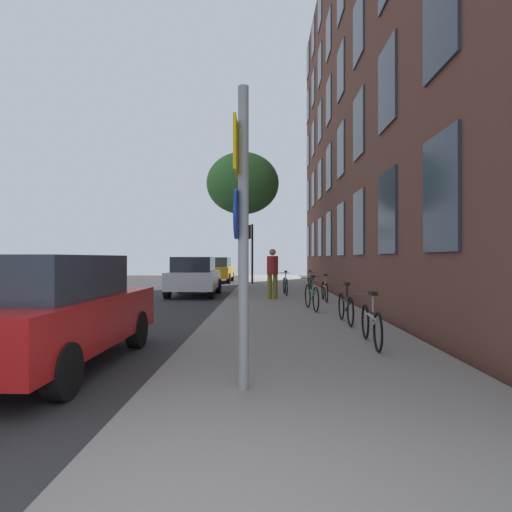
{
  "coord_description": "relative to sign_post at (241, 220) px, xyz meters",
  "views": [
    {
      "loc": [
        0.4,
        -2.15,
        1.59
      ],
      "look_at": [
        0.07,
        13.98,
        1.67
      ],
      "focal_mm": 29.55,
      "sensor_mm": 36.0,
      "label": 1
    }
  ],
  "objects": [
    {
      "name": "car_2",
      "position": [
        -2.79,
        22.63,
        -1.17
      ],
      "size": [
        1.89,
        4.37,
        1.62
      ],
      "color": "orange",
      "rests_on": "road_asphalt"
    },
    {
      "name": "road_asphalt",
      "position": [
        -4.64,
        12.42,
        -2.01
      ],
      "size": [
        7.0,
        38.0,
        0.01
      ],
      "primitive_type": "cube",
      "color": "#2D2D30",
      "rests_on": "ground"
    },
    {
      "name": "bicycle_1",
      "position": [
        2.1,
        4.81,
        -1.54
      ],
      "size": [
        0.42,
        1.69,
        0.93
      ],
      "color": "black",
      "rests_on": "sidewalk"
    },
    {
      "name": "bicycle_2",
      "position": [
        1.6,
        7.21,
        -1.51
      ],
      "size": [
        0.42,
        1.73,
        0.98
      ],
      "color": "black",
      "rests_on": "sidewalk"
    },
    {
      "name": "tree_near",
      "position": [
        -0.81,
        15.93,
        3.2
      ],
      "size": [
        3.55,
        3.55,
        6.65
      ],
      "color": "brown",
      "rests_on": "sidewalk"
    },
    {
      "name": "sign_post",
      "position": [
        0.0,
        0.0,
        0.0
      ],
      "size": [
        0.16,
        0.6,
        3.41
      ],
      "color": "gray",
      "rests_on": "sidewalk"
    },
    {
      "name": "bicycle_3",
      "position": [
        2.31,
        9.61,
        -1.53
      ],
      "size": [
        0.42,
        1.66,
        0.93
      ],
      "color": "black",
      "rests_on": "sidewalk"
    },
    {
      "name": "bicycle_0",
      "position": [
        2.07,
        2.4,
        -1.54
      ],
      "size": [
        0.42,
        1.72,
        0.92
      ],
      "color": "black",
      "rests_on": "sidewalk"
    },
    {
      "name": "pedestrian_0",
      "position": [
        0.55,
        10.44,
        -0.87
      ],
      "size": [
        0.53,
        0.53,
        1.8
      ],
      "color": "olive",
      "rests_on": "sidewalk"
    },
    {
      "name": "sidewalk",
      "position": [
        0.96,
        12.42,
        -1.96
      ],
      "size": [
        4.2,
        38.0,
        0.12
      ],
      "primitive_type": "cube",
      "color": "gray",
      "rests_on": "ground"
    },
    {
      "name": "ground_plane",
      "position": [
        -2.54,
        12.42,
        -2.02
      ],
      "size": [
        41.8,
        41.8,
        0.0
      ],
      "primitive_type": "plane",
      "color": "#332D28"
    },
    {
      "name": "traffic_light",
      "position": [
        -0.55,
        19.51,
        0.45
      ],
      "size": [
        0.43,
        0.24,
        3.42
      ],
      "color": "black",
      "rests_on": "sidewalk"
    },
    {
      "name": "car_1",
      "position": [
        -2.67,
        12.8,
        -1.18
      ],
      "size": [
        2.0,
        4.15,
        1.62
      ],
      "color": "silver",
      "rests_on": "road_asphalt"
    },
    {
      "name": "building_facade",
      "position": [
        3.55,
        11.92,
        6.31
      ],
      "size": [
        0.56,
        27.0,
        16.61
      ],
      "color": "brown",
      "rests_on": "ground"
    },
    {
      "name": "car_0",
      "position": [
        -2.76,
        1.21,
        -1.18
      ],
      "size": [
        1.76,
        4.29,
        1.62
      ],
      "color": "red",
      "rests_on": "road_asphalt"
    },
    {
      "name": "bicycle_5",
      "position": [
        2.34,
        14.41,
        -1.54
      ],
      "size": [
        0.49,
        1.56,
        0.91
      ],
      "color": "black",
      "rests_on": "sidewalk"
    },
    {
      "name": "bicycle_4",
      "position": [
        1.09,
        12.01,
        -1.52
      ],
      "size": [
        0.42,
        1.65,
        0.97
      ],
      "color": "black",
      "rests_on": "sidewalk"
    }
  ]
}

